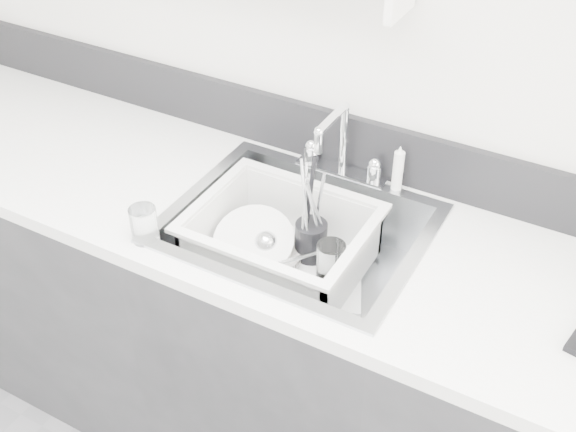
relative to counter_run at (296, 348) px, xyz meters
The scene contains 12 objects.
counter_run is the anchor object (origin of this frame).
backsplash 0.62m from the counter_run, 90.00° to the left, with size 3.20×0.02×0.16m, color black.
sink 0.37m from the counter_run, ahead, with size 0.64×0.52×0.20m, color silver, non-canonical shape.
faucet 0.58m from the counter_run, 90.00° to the left, with size 0.26×0.18×0.23m.
side_sprayer 0.61m from the counter_run, 57.89° to the left, with size 0.03×0.03×0.14m, color white.
wash_tub 0.38m from the counter_run, behind, with size 0.46×0.37×0.18m, color white, non-canonical shape.
plate_stack 0.35m from the counter_run, behind, with size 0.26×0.26×0.10m.
utensil_cup 0.38m from the counter_run, 86.32° to the left, with size 0.09×0.09×0.29m.
ladle 0.35m from the counter_run, 146.70° to the right, with size 0.25×0.09×0.07m, color silver, non-canonical shape.
tumbler_in_tub 0.37m from the counter_run, 10.32° to the left, with size 0.08×0.08×0.11m, color white.
tumbler_counter 0.63m from the counter_run, 142.08° to the right, with size 0.07×0.07×0.09m, color white.
bowl_small 0.34m from the counter_run, 46.67° to the right, with size 0.11×0.11×0.03m, color white.
Camera 1 is at (0.67, -0.06, 2.04)m, focal length 45.00 mm.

